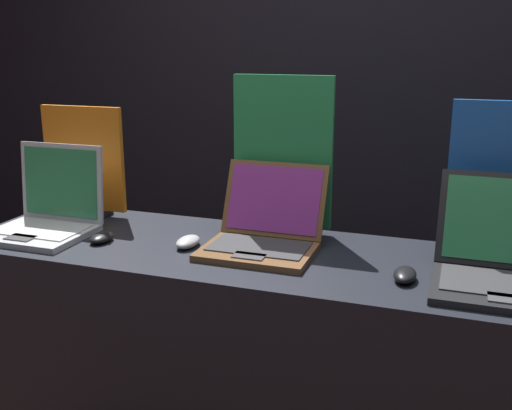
{
  "coord_description": "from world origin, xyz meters",
  "views": [
    {
      "loc": [
        0.58,
        -1.38,
        1.51
      ],
      "look_at": [
        -0.0,
        0.28,
        1.03
      ],
      "focal_mm": 42.0,
      "sensor_mm": 36.0,
      "label": 1
    }
  ],
  "objects_px": {
    "laptop_middle": "(264,230)",
    "mouse_back": "(405,275)",
    "promo_stand_middle": "(282,158)",
    "mouse_middle": "(188,242)",
    "mouse_front": "(101,238)",
    "promo_stand_front": "(84,164)",
    "laptop_back": "(509,262)",
    "promo_stand_back": "(510,183)",
    "laptop_front": "(47,213)"
  },
  "relations": [
    {
      "from": "mouse_front",
      "to": "laptop_back",
      "type": "distance_m",
      "value": 1.24
    },
    {
      "from": "laptop_middle",
      "to": "mouse_back",
      "type": "relative_size",
      "value": 3.18
    },
    {
      "from": "mouse_middle",
      "to": "mouse_back",
      "type": "xyz_separation_m",
      "value": [
        0.68,
        -0.06,
        0.0
      ]
    },
    {
      "from": "promo_stand_middle",
      "to": "laptop_front",
      "type": "bearing_deg",
      "value": -160.01
    },
    {
      "from": "promo_stand_front",
      "to": "laptop_back",
      "type": "height_order",
      "value": "promo_stand_front"
    },
    {
      "from": "laptop_back",
      "to": "mouse_front",
      "type": "bearing_deg",
      "value": -177.5
    },
    {
      "from": "promo_stand_middle",
      "to": "mouse_middle",
      "type": "bearing_deg",
      "value": -131.82
    },
    {
      "from": "laptop_back",
      "to": "mouse_back",
      "type": "height_order",
      "value": "laptop_back"
    },
    {
      "from": "promo_stand_front",
      "to": "mouse_back",
      "type": "distance_m",
      "value": 1.25
    },
    {
      "from": "laptop_back",
      "to": "promo_stand_back",
      "type": "height_order",
      "value": "promo_stand_back"
    },
    {
      "from": "mouse_middle",
      "to": "promo_stand_middle",
      "type": "xyz_separation_m",
      "value": [
        0.23,
        0.26,
        0.24
      ]
    },
    {
      "from": "promo_stand_front",
      "to": "laptop_back",
      "type": "relative_size",
      "value": 1.04
    },
    {
      "from": "laptop_middle",
      "to": "promo_stand_front",
      "type": "bearing_deg",
      "value": 169.05
    },
    {
      "from": "promo_stand_middle",
      "to": "mouse_back",
      "type": "height_order",
      "value": "promo_stand_middle"
    },
    {
      "from": "mouse_front",
      "to": "promo_stand_front",
      "type": "distance_m",
      "value": 0.4
    },
    {
      "from": "mouse_front",
      "to": "promo_stand_middle",
      "type": "height_order",
      "value": "promo_stand_middle"
    },
    {
      "from": "mouse_middle",
      "to": "promo_stand_back",
      "type": "bearing_deg",
      "value": 15.43
    },
    {
      "from": "laptop_middle",
      "to": "laptop_front",
      "type": "bearing_deg",
      "value": -173.69
    },
    {
      "from": "laptop_middle",
      "to": "mouse_middle",
      "type": "height_order",
      "value": "laptop_middle"
    },
    {
      "from": "promo_stand_middle",
      "to": "promo_stand_back",
      "type": "distance_m",
      "value": 0.71
    },
    {
      "from": "mouse_front",
      "to": "laptop_middle",
      "type": "xyz_separation_m",
      "value": [
        0.52,
        0.12,
        0.04
      ]
    },
    {
      "from": "mouse_front",
      "to": "promo_stand_middle",
      "type": "distance_m",
      "value": 0.65
    },
    {
      "from": "mouse_back",
      "to": "mouse_middle",
      "type": "bearing_deg",
      "value": 175.02
    },
    {
      "from": "laptop_back",
      "to": "promo_stand_back",
      "type": "distance_m",
      "value": 0.3
    },
    {
      "from": "laptop_front",
      "to": "promo_stand_middle",
      "type": "distance_m",
      "value": 0.82
    },
    {
      "from": "mouse_front",
      "to": "laptop_middle",
      "type": "relative_size",
      "value": 0.28
    },
    {
      "from": "mouse_front",
      "to": "mouse_back",
      "type": "height_order",
      "value": "mouse_back"
    },
    {
      "from": "laptop_back",
      "to": "promo_stand_back",
      "type": "relative_size",
      "value": 0.84
    },
    {
      "from": "mouse_middle",
      "to": "promo_stand_middle",
      "type": "height_order",
      "value": "promo_stand_middle"
    },
    {
      "from": "laptop_front",
      "to": "laptop_middle",
      "type": "bearing_deg",
      "value": 6.31
    },
    {
      "from": "mouse_front",
      "to": "mouse_back",
      "type": "xyz_separation_m",
      "value": [
        0.97,
        -0.01,
        0.0
      ]
    },
    {
      "from": "promo_stand_back",
      "to": "mouse_front",
      "type": "bearing_deg",
      "value": -165.9
    },
    {
      "from": "laptop_front",
      "to": "laptop_middle",
      "type": "height_order",
      "value": "laptop_front"
    },
    {
      "from": "mouse_back",
      "to": "laptop_front",
      "type": "bearing_deg",
      "value": 177.83
    },
    {
      "from": "promo_stand_middle",
      "to": "laptop_back",
      "type": "bearing_deg",
      "value": -19.75
    },
    {
      "from": "mouse_front",
      "to": "mouse_middle",
      "type": "distance_m",
      "value": 0.29
    },
    {
      "from": "mouse_front",
      "to": "promo_stand_middle",
      "type": "bearing_deg",
      "value": 30.71
    },
    {
      "from": "promo_stand_middle",
      "to": "promo_stand_back",
      "type": "relative_size",
      "value": 1.13
    },
    {
      "from": "mouse_back",
      "to": "promo_stand_front",
      "type": "bearing_deg",
      "value": 167.13
    },
    {
      "from": "mouse_back",
      "to": "promo_stand_back",
      "type": "relative_size",
      "value": 0.24
    },
    {
      "from": "promo_stand_front",
      "to": "laptop_middle",
      "type": "distance_m",
      "value": 0.78
    },
    {
      "from": "laptop_front",
      "to": "laptop_middle",
      "type": "relative_size",
      "value": 0.93
    },
    {
      "from": "laptop_middle",
      "to": "mouse_front",
      "type": "bearing_deg",
      "value": -167.19
    },
    {
      "from": "mouse_middle",
      "to": "mouse_back",
      "type": "bearing_deg",
      "value": -4.98
    },
    {
      "from": "promo_stand_front",
      "to": "promo_stand_middle",
      "type": "relative_size",
      "value": 0.77
    },
    {
      "from": "promo_stand_back",
      "to": "laptop_front",
      "type": "bearing_deg",
      "value": -169.39
    },
    {
      "from": "laptop_middle",
      "to": "promo_stand_back",
      "type": "xyz_separation_m",
      "value": [
        0.71,
        0.19,
        0.16
      ]
    },
    {
      "from": "laptop_front",
      "to": "promo_stand_middle",
      "type": "height_order",
      "value": "promo_stand_middle"
    },
    {
      "from": "mouse_back",
      "to": "laptop_middle",
      "type": "bearing_deg",
      "value": 163.97
    },
    {
      "from": "promo_stand_middle",
      "to": "mouse_back",
      "type": "xyz_separation_m",
      "value": [
        0.45,
        -0.32,
        -0.24
      ]
    }
  ]
}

